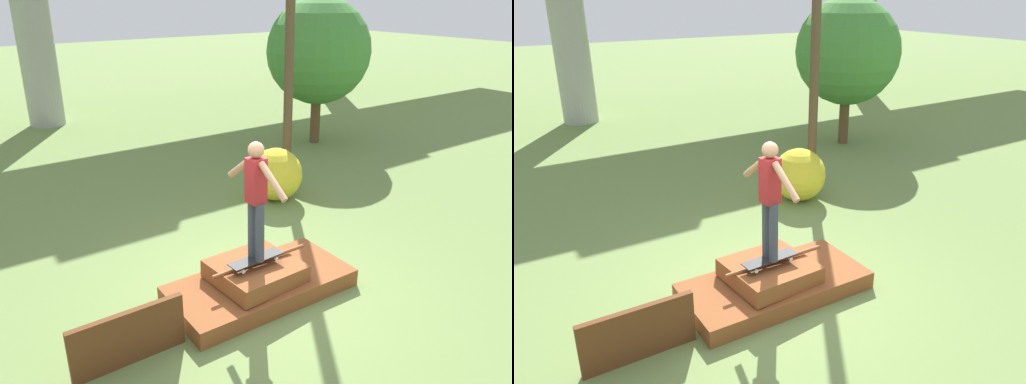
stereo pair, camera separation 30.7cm
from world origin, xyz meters
TOP-DOWN VIEW (x-y plane):
  - ground_plane at (0.00, 0.00)m, footprint 80.00×80.00m
  - scrap_pile at (-0.02, 0.01)m, footprint 2.64×1.27m
  - scrap_plank_loose at (-2.07, -0.29)m, footprint 1.37×0.09m
  - skateboard at (-0.13, -0.08)m, footprint 0.82×0.25m
  - skater at (-0.13, -0.08)m, footprint 0.23×1.21m
  - tree_behind_left at (5.80, 5.48)m, footprint 2.83×2.83m
  - bush_yellow_flowering at (2.32, 2.71)m, footprint 1.09×1.09m

SIDE VIEW (x-z plane):
  - ground_plane at x=0.00m, z-range 0.00..0.00m
  - scrap_pile at x=-0.02m, z-range -0.09..0.48m
  - scrap_plank_loose at x=-2.07m, z-range 0.00..0.69m
  - bush_yellow_flowering at x=2.32m, z-range 0.00..1.09m
  - skateboard at x=-0.13m, z-range 0.60..0.69m
  - skater at x=-0.13m, z-range 0.79..2.45m
  - tree_behind_left at x=5.80m, z-range 0.56..4.52m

